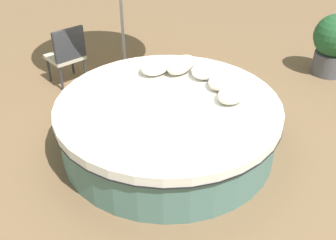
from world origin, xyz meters
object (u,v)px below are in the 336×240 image
Objects in this scene: throw_pillow_4 at (156,66)px; planter at (334,42)px; throw_pillow_1 at (223,82)px; throw_pillow_3 at (181,65)px; throw_pillow_2 at (207,70)px; throw_pillow_0 at (232,94)px; round_bed at (168,124)px; patio_chair at (67,52)px.

throw_pillow_4 is 0.46× the size of planter.
throw_pillow_3 is at bearing 85.47° from throw_pillow_1.
throw_pillow_2 is at bearing 157.56° from planter.
planter is (2.85, -0.43, -0.18)m from throw_pillow_0.
throw_pillow_3 is (0.05, 0.68, 0.03)m from throw_pillow_1.
throw_pillow_1 is (0.23, 0.25, -0.01)m from throw_pillow_0.
throw_pillow_2 is at bearing -1.73° from round_bed.
round_bed is 5.14× the size of throw_pillow_3.
throw_pillow_1 is at bearing -71.47° from patio_chair.
patio_chair is at bearing 90.81° from throw_pillow_0.
throw_pillow_4 reaches higher than round_bed.
throw_pillow_1 is 0.97m from throw_pillow_4.
throw_pillow_0 is at bearing -76.41° from patio_chair.
throw_pillow_0 is 2.93m from patio_chair.
patio_chair reaches higher than throw_pillow_2.
throw_pillow_1 is 0.92× the size of throw_pillow_4.
patio_chair is at bearing 79.11° from round_bed.
throw_pillow_2 reaches higher than round_bed.
patio_chair is (-0.09, 1.72, -0.21)m from throw_pillow_4.
throw_pillow_2 is 2.67m from planter.
throw_pillow_3 is 2.91m from planter.
planter is at bearing -14.70° from throw_pillow_1.
throw_pillow_2 is (0.16, 0.33, 0.02)m from throw_pillow_1.
throw_pillow_0 is 1.03× the size of throw_pillow_1.
throw_pillow_4 is 1.73m from patio_chair.
throw_pillow_4 is at bearing 47.95° from round_bed.
planter is (2.46, -1.02, -0.19)m from throw_pillow_2.
throw_pillow_0 is at bearing -131.97° from throw_pillow_1.
throw_pillow_1 is at bearing -26.57° from round_bed.
planter reaches higher than throw_pillow_2.
throw_pillow_3 reaches higher than throw_pillow_4.
throw_pillow_4 is at bearing -74.18° from patio_chair.
throw_pillow_4 is 0.50× the size of patio_chair.
patio_chair is 4.42m from planter.
throw_pillow_3 is 1.11× the size of throw_pillow_4.
throw_pillow_0 is 0.47× the size of patio_chair.
throw_pillow_3 is at bearing 151.87° from planter.
throw_pillow_2 is at bearing -73.97° from throw_pillow_3.
throw_pillow_1 is 0.46× the size of patio_chair.
throw_pillow_2 is (0.38, 0.58, 0.01)m from throw_pillow_0.
throw_pillow_0 is 0.70m from throw_pillow_2.
patio_chair is at bearing 95.74° from throw_pillow_1.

